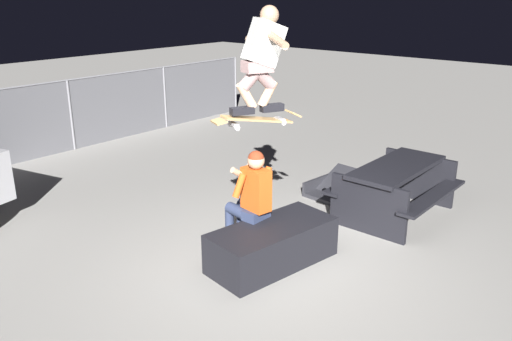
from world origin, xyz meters
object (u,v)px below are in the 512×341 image
at_px(skateboard, 257,119).
at_px(picnic_table_back, 396,182).
at_px(skater_airborne, 262,55).
at_px(person_sitting_on_ledge, 250,196).
at_px(ledge_box_main, 272,245).
at_px(kicker_ramp, 344,192).

distance_m(skateboard, picnic_table_back, 2.62).
bearing_deg(skater_airborne, person_sitting_on_ledge, 82.02).
xyz_separation_m(ledge_box_main, picnic_table_back, (2.22, -0.43, 0.26)).
bearing_deg(kicker_ramp, ledge_box_main, -168.71).
bearing_deg(person_sitting_on_ledge, picnic_table_back, -20.81).
bearing_deg(picnic_table_back, skateboard, 163.94).
xyz_separation_m(person_sitting_on_ledge, kicker_ramp, (2.30, 0.08, -0.65)).
xyz_separation_m(person_sitting_on_ledge, skater_airborne, (-0.03, -0.20, 1.66)).
xyz_separation_m(skateboard, kicker_ramp, (2.38, 0.26, -1.63)).
relative_size(skateboard, skater_airborne, 0.90).
relative_size(ledge_box_main, picnic_table_back, 0.89).
height_order(person_sitting_on_ledge, skateboard, skateboard).
xyz_separation_m(ledge_box_main, skater_airborne, (0.03, 0.19, 2.15)).
bearing_deg(ledge_box_main, kicker_ramp, 11.29).
xyz_separation_m(skateboard, skater_airborne, (0.05, -0.02, 0.69)).
distance_m(person_sitting_on_ledge, picnic_table_back, 2.32).
bearing_deg(picnic_table_back, person_sitting_on_ledge, 159.19).
height_order(ledge_box_main, kicker_ramp, ledge_box_main).
bearing_deg(skateboard, kicker_ramp, 6.15).
relative_size(skater_airborne, picnic_table_back, 0.66).
distance_m(kicker_ramp, picnic_table_back, 1.01).
bearing_deg(kicker_ramp, picnic_table_back, -98.99).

